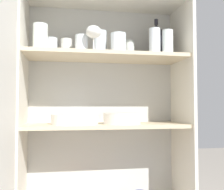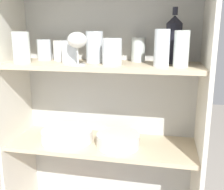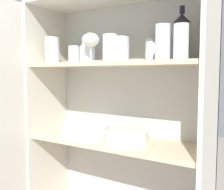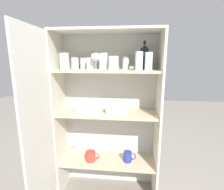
# 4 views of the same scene
# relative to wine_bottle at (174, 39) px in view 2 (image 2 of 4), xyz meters

# --- Properties ---
(cupboard_back_panel) EXTENTS (0.92, 0.02, 1.51)m
(cupboard_back_panel) POSITION_rel_wine_bottle_xyz_m (-0.31, 0.10, -0.55)
(cupboard_back_panel) COLOR silver
(cupboard_back_panel) RESTS_ON ground_plane
(cupboard_side_left) EXTENTS (0.02, 0.33, 1.51)m
(cupboard_side_left) POSITION_rel_wine_bottle_xyz_m (-0.76, -0.05, -0.55)
(cupboard_side_left) COLOR silver
(cupboard_side_left) RESTS_ON ground_plane
(cupboard_side_right) EXTENTS (0.02, 0.33, 1.51)m
(cupboard_side_right) POSITION_rel_wine_bottle_xyz_m (0.14, -0.05, -0.55)
(cupboard_side_right) COLOR silver
(cupboard_side_right) RESTS_ON ground_plane
(shelf_board_middle) EXTENTS (0.88, 0.29, 0.02)m
(shelf_board_middle) POSITION_rel_wine_bottle_xyz_m (-0.31, -0.05, -0.50)
(shelf_board_middle) COLOR beige
(shelf_board_upper) EXTENTS (0.88, 0.29, 0.02)m
(shelf_board_upper) POSITION_rel_wine_bottle_xyz_m (-0.31, -0.05, -0.12)
(shelf_board_upper) COLOR beige
(tumbler_glass_0) EXTENTS (0.07, 0.07, 0.11)m
(tumbler_glass_0) POSITION_rel_wine_bottle_xyz_m (-0.16, 0.04, -0.05)
(tumbler_glass_0) COLOR white
(tumbler_glass_0) RESTS_ON shelf_board_upper
(tumbler_glass_1) EXTENTS (0.06, 0.06, 0.10)m
(tumbler_glass_1) POSITION_rel_wine_bottle_xyz_m (-0.54, 0.01, -0.06)
(tumbler_glass_1) COLOR white
(tumbler_glass_1) RESTS_ON shelf_board_upper
(tumbler_glass_2) EXTENTS (0.08, 0.08, 0.14)m
(tumbler_glass_2) POSITION_rel_wine_bottle_xyz_m (-0.35, -0.03, -0.04)
(tumbler_glass_2) COLOR white
(tumbler_glass_2) RESTS_ON shelf_board_upper
(tumbler_glass_3) EXTENTS (0.07, 0.07, 0.10)m
(tumbler_glass_3) POSITION_rel_wine_bottle_xyz_m (-0.62, 0.02, -0.05)
(tumbler_glass_3) COLOR white
(tumbler_glass_3) RESTS_ON shelf_board_upper
(tumbler_glass_4) EXTENTS (0.08, 0.08, 0.14)m
(tumbler_glass_4) POSITION_rel_wine_bottle_xyz_m (-0.67, -0.11, -0.04)
(tumbler_glass_4) COLOR white
(tumbler_glass_4) RESTS_ON shelf_board_upper
(tumbler_glass_5) EXTENTS (0.08, 0.08, 0.11)m
(tumbler_glass_5) POSITION_rel_wine_bottle_xyz_m (-0.25, -0.10, -0.05)
(tumbler_glass_5) COLOR white
(tumbler_glass_5) RESTS_ON shelf_board_upper
(tumbler_glass_6) EXTENTS (0.06, 0.06, 0.15)m
(tumbler_glass_6) POSITION_rel_wine_bottle_xyz_m (-0.05, -0.11, -0.03)
(tumbler_glass_6) COLOR white
(tumbler_glass_6) RESTS_ON shelf_board_upper
(tumbler_glass_7) EXTENTS (0.07, 0.07, 0.10)m
(tumbler_glass_7) POSITION_rel_wine_bottle_xyz_m (-0.46, -0.07, -0.06)
(tumbler_glass_7) COLOR white
(tumbler_glass_7) RESTS_ON shelf_board_upper
(tumbler_glass_8) EXTENTS (0.06, 0.06, 0.14)m
(tumbler_glass_8) POSITION_rel_wine_bottle_xyz_m (0.03, -0.11, -0.03)
(tumbler_glass_8) COLOR white
(tumbler_glass_8) RESTS_ON shelf_board_upper
(wine_glass_0) EXTENTS (0.08, 0.08, 0.14)m
(wine_glass_0) POSITION_rel_wine_bottle_xyz_m (-0.40, -0.14, -0.01)
(wine_glass_0) COLOR white
(wine_glass_0) RESTS_ON shelf_board_upper
(wine_bottle) EXTENTS (0.07, 0.07, 0.24)m
(wine_bottle) POSITION_rel_wine_bottle_xyz_m (0.00, 0.00, 0.00)
(wine_bottle) COLOR black
(wine_bottle) RESTS_ON shelf_board_upper
(plate_stack_white) EXTENTS (0.25, 0.25, 0.05)m
(plate_stack_white) POSITION_rel_wine_bottle_xyz_m (-0.49, -0.06, -0.46)
(plate_stack_white) COLOR white
(plate_stack_white) RESTS_ON shelf_board_middle
(mixing_bowl_large) EXTENTS (0.20, 0.20, 0.06)m
(mixing_bowl_large) POSITION_rel_wine_bottle_xyz_m (-0.23, -0.08, -0.46)
(mixing_bowl_large) COLOR silver
(mixing_bowl_large) RESTS_ON shelf_board_middle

